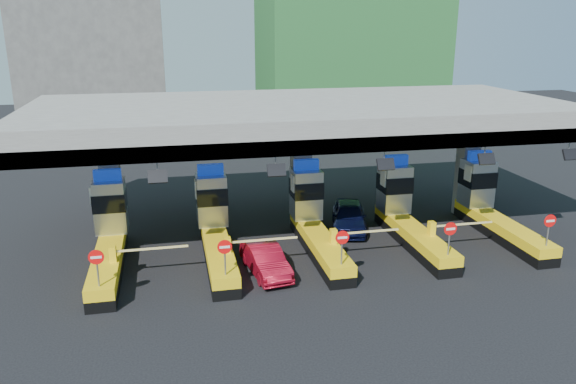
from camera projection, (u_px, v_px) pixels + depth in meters
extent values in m
plane|color=black|center=(314.00, 246.00, 28.79)|extent=(120.00, 120.00, 0.00)
cube|color=slate|center=(301.00, 116.00, 29.80)|extent=(28.00, 12.00, 1.50)
cube|color=#4C4C49|center=(331.00, 145.00, 24.58)|extent=(28.00, 0.60, 0.70)
cube|color=slate|center=(112.00, 190.00, 28.79)|extent=(1.00, 1.00, 5.50)
cube|color=slate|center=(301.00, 179.00, 30.81)|extent=(1.00, 1.00, 5.50)
cube|color=slate|center=(467.00, 170.00, 32.82)|extent=(1.00, 1.00, 5.50)
cylinder|color=slate|center=(157.00, 167.00, 23.24)|extent=(0.06, 0.06, 0.50)
cube|color=black|center=(158.00, 177.00, 23.15)|extent=(0.80, 0.38, 0.54)
cylinder|color=slate|center=(276.00, 161.00, 24.25)|extent=(0.06, 0.06, 0.50)
cube|color=black|center=(276.00, 170.00, 24.16)|extent=(0.80, 0.38, 0.54)
cylinder|color=slate|center=(384.00, 156.00, 25.25)|extent=(0.06, 0.06, 0.50)
cube|color=black|center=(386.00, 164.00, 25.17)|extent=(0.80, 0.38, 0.54)
cylinder|color=slate|center=(485.00, 151.00, 26.26)|extent=(0.06, 0.06, 0.50)
cube|color=black|center=(487.00, 159.00, 26.17)|extent=(0.80, 0.38, 0.54)
cylinder|color=slate|center=(569.00, 146.00, 27.17)|extent=(0.06, 0.06, 0.50)
cube|color=black|center=(571.00, 154.00, 27.08)|extent=(0.80, 0.38, 0.54)
cube|color=black|center=(109.00, 267.00, 25.77)|extent=(1.20, 8.00, 0.50)
cube|color=#E5B70C|center=(108.00, 257.00, 25.62)|extent=(1.20, 8.00, 0.50)
cube|color=#9EA3A8|center=(110.00, 206.00, 27.80)|extent=(1.50, 1.50, 2.60)
cube|color=black|center=(110.00, 200.00, 27.69)|extent=(1.56, 1.56, 0.90)
cube|color=#0C2DBF|center=(107.00, 175.00, 27.34)|extent=(1.30, 0.35, 0.55)
cube|color=white|center=(91.00, 195.00, 27.16)|extent=(0.06, 0.70, 0.90)
cylinder|color=slate|center=(98.00, 271.00, 21.99)|extent=(0.07, 0.07, 1.30)
cylinder|color=red|center=(96.00, 257.00, 21.79)|extent=(0.60, 0.04, 0.60)
cube|color=white|center=(96.00, 257.00, 21.77)|extent=(0.42, 0.02, 0.10)
cube|color=#E5B70C|center=(113.00, 254.00, 24.40)|extent=(0.30, 0.35, 0.70)
cube|color=white|center=(151.00, 249.00, 24.70)|extent=(3.20, 0.08, 0.08)
cube|color=black|center=(218.00, 257.00, 26.77)|extent=(1.20, 8.00, 0.50)
cube|color=#E5B70C|center=(218.00, 248.00, 26.63)|extent=(1.20, 8.00, 0.50)
cube|color=#9EA3A8|center=(212.00, 199.00, 28.81)|extent=(1.50, 1.50, 2.60)
cube|color=black|center=(211.00, 194.00, 28.70)|extent=(1.56, 1.56, 0.90)
cube|color=#0C2DBF|center=(210.00, 170.00, 28.35)|extent=(1.30, 0.35, 0.55)
cube|color=white|center=(196.00, 189.00, 28.16)|extent=(0.06, 0.70, 0.90)
cylinder|color=slate|center=(225.00, 260.00, 23.00)|extent=(0.07, 0.07, 1.30)
cylinder|color=red|center=(225.00, 247.00, 22.80)|extent=(0.60, 0.04, 0.60)
cube|color=white|center=(225.00, 247.00, 22.78)|extent=(0.42, 0.02, 0.10)
cube|color=#E5B70C|center=(227.00, 245.00, 25.40)|extent=(0.30, 0.35, 0.70)
cube|color=white|center=(263.00, 240.00, 25.71)|extent=(3.20, 0.08, 0.08)
cube|color=black|center=(319.00, 249.00, 27.78)|extent=(1.20, 8.00, 0.50)
cube|color=#E5B70C|center=(319.00, 240.00, 27.64)|extent=(1.20, 8.00, 0.50)
cube|color=#9EA3A8|center=(306.00, 193.00, 29.81)|extent=(1.50, 1.50, 2.60)
cube|color=black|center=(306.00, 188.00, 29.71)|extent=(1.56, 1.56, 0.90)
cube|color=#0C2DBF|center=(306.00, 165.00, 29.36)|extent=(1.30, 0.35, 0.55)
cube|color=white|center=(293.00, 183.00, 29.17)|extent=(0.06, 0.70, 0.90)
cylinder|color=slate|center=(342.00, 250.00, 24.01)|extent=(0.07, 0.07, 1.30)
cylinder|color=red|center=(342.00, 237.00, 23.81)|extent=(0.60, 0.04, 0.60)
cube|color=white|center=(342.00, 238.00, 23.78)|extent=(0.42, 0.02, 0.10)
cube|color=#E5B70C|center=(333.00, 236.00, 26.41)|extent=(0.30, 0.35, 0.70)
cube|color=white|center=(367.00, 232.00, 26.71)|extent=(3.20, 0.08, 0.08)
cube|color=black|center=(413.00, 241.00, 28.79)|extent=(1.20, 8.00, 0.50)
cube|color=#E5B70C|center=(414.00, 232.00, 28.64)|extent=(1.20, 8.00, 0.50)
cube|color=#9EA3A8|center=(394.00, 188.00, 30.82)|extent=(1.50, 1.50, 2.60)
cube|color=black|center=(395.00, 183.00, 30.71)|extent=(1.56, 1.56, 0.90)
cube|color=#0C2DBF|center=(396.00, 160.00, 30.36)|extent=(1.30, 0.35, 0.55)
cube|color=white|center=(383.00, 178.00, 30.18)|extent=(0.06, 0.70, 0.90)
cylinder|color=slate|center=(449.00, 241.00, 25.01)|extent=(0.07, 0.07, 1.30)
cylinder|color=red|center=(450.00, 229.00, 24.81)|extent=(0.60, 0.04, 0.60)
cube|color=white|center=(451.00, 229.00, 24.79)|extent=(0.42, 0.02, 0.10)
cube|color=#E5B70C|center=(432.00, 229.00, 27.42)|extent=(0.30, 0.35, 0.70)
cube|color=white|center=(463.00, 224.00, 27.72)|extent=(3.20, 0.08, 0.08)
cube|color=black|center=(501.00, 234.00, 29.79)|extent=(1.20, 8.00, 0.50)
cube|color=#E5B70C|center=(502.00, 225.00, 29.65)|extent=(1.20, 8.00, 0.50)
cube|color=#9EA3A8|center=(477.00, 183.00, 31.83)|extent=(1.50, 1.50, 2.60)
cube|color=black|center=(478.00, 178.00, 31.72)|extent=(1.56, 1.56, 0.90)
cube|color=#0C2DBF|center=(480.00, 156.00, 31.37)|extent=(1.30, 0.35, 0.55)
cube|color=white|center=(468.00, 173.00, 31.18)|extent=(0.06, 0.70, 0.90)
cylinder|color=slate|center=(548.00, 233.00, 26.02)|extent=(0.07, 0.07, 1.30)
cylinder|color=red|center=(550.00, 221.00, 25.82)|extent=(0.60, 0.04, 0.60)
cube|color=white|center=(550.00, 221.00, 25.80)|extent=(0.42, 0.02, 0.10)
cube|color=#E5B70C|center=(523.00, 221.00, 28.42)|extent=(0.30, 0.35, 0.70)
cube|color=white|center=(552.00, 217.00, 28.73)|extent=(3.20, 0.08, 0.08)
cube|color=#4C4C49|center=(93.00, 44.00, 57.09)|extent=(14.00, 10.00, 18.00)
imported|color=black|center=(349.00, 216.00, 30.94)|extent=(3.01, 4.87, 1.55)
imported|color=maroon|center=(265.00, 260.00, 25.48)|extent=(1.95, 4.16, 1.32)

